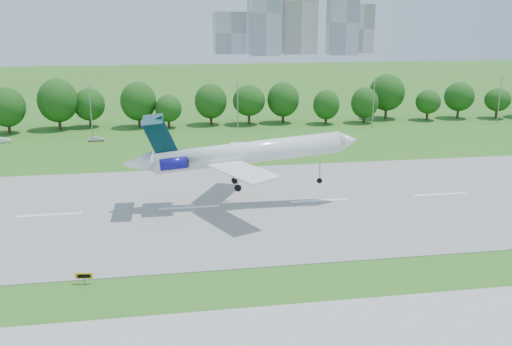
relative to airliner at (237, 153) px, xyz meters
name	(u,v)px	position (x,y,z in m)	size (l,w,h in m)	color
ground	(202,282)	(-7.18, -25.03, -8.13)	(600.00, 600.00, 0.00)	#2C631A
runway	(189,208)	(-7.18, -0.03, -8.09)	(400.00, 45.00, 0.08)	gray
tree_line	(175,103)	(-7.18, 66.97, -1.95)	(288.40, 8.40, 10.40)	#382314
light_poles	(166,108)	(-9.68, 56.97, -1.79)	(175.90, 0.25, 12.19)	gray
skyline	(293,14)	(92.98, 365.58, 22.33)	(127.00, 52.00, 80.00)	#B2B2B7
airliner	(237,153)	(0.00, 0.00, 0.00)	(35.07, 25.52, 11.13)	white
taxi_sign_centre	(84,276)	(-19.53, -23.46, -7.20)	(1.82, 0.43, 1.27)	gray
service_vehicle_a	(2,140)	(-46.61, 53.11, -7.52)	(1.30, 3.73, 1.23)	white
service_vehicle_b	(96,139)	(-25.70, 51.28, -7.54)	(1.41, 3.50, 1.19)	silver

